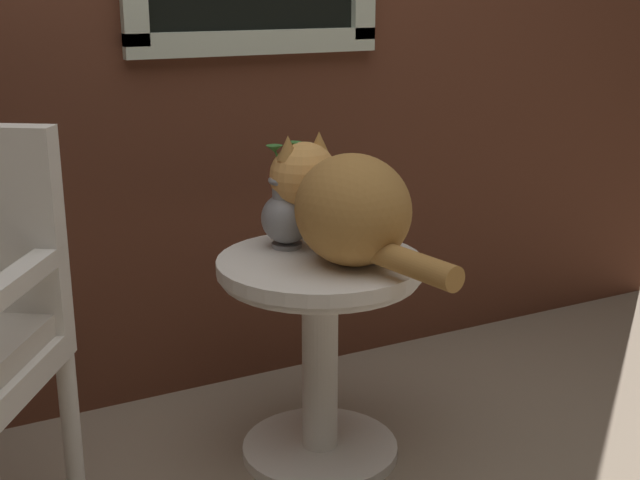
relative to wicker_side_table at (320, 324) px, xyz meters
The scene contains 3 objects.
wicker_side_table is the anchor object (origin of this frame).
cat 0.33m from the wicker_side_table, 39.90° to the right, with size 0.33×0.64×0.30m.
pewter_vase_with_ivy 0.31m from the wicker_side_table, 103.35° to the left, with size 0.14×0.14×0.28m.
Camera 1 is at (-0.76, -1.57, 1.24)m, focal length 48.32 mm.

